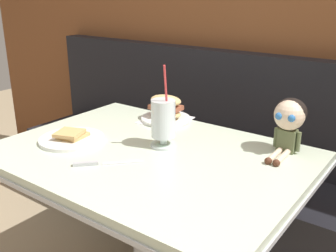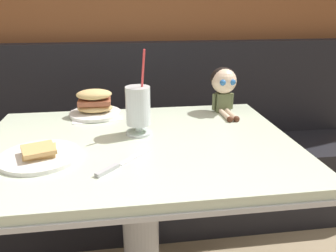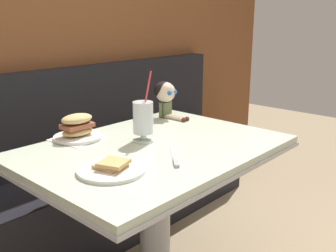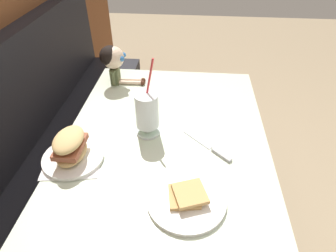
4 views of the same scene
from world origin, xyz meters
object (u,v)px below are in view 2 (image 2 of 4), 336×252
Objects in this scene: milkshake_glass at (138,108)px; seated_doll at (224,83)px; toast_plate at (40,155)px; sandwich_plate at (95,105)px; butter_knife at (115,166)px.

milkshake_glass is 0.45m from seated_doll.
toast_plate is at bearing -151.01° from seated_doll.
seated_doll is at bearing -2.36° from sandwich_plate.
toast_plate is 0.82m from seated_doll.
milkshake_glass is at bearing 72.04° from butter_knife.
milkshake_glass reaches higher than sandwich_plate.
sandwich_plate is (0.15, 0.42, 0.03)m from toast_plate.
butter_knife is (0.09, -0.51, -0.04)m from sandwich_plate.
toast_plate is at bearing -109.45° from sandwich_plate.
milkshake_glass reaches higher than toast_plate.
milkshake_glass is 1.39× the size of sandwich_plate.
butter_knife is 0.84× the size of seated_doll.
seated_doll is (0.56, -0.02, 0.08)m from sandwich_plate.
seated_doll is (0.71, 0.39, 0.12)m from toast_plate.
seated_doll reaches higher than butter_knife.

